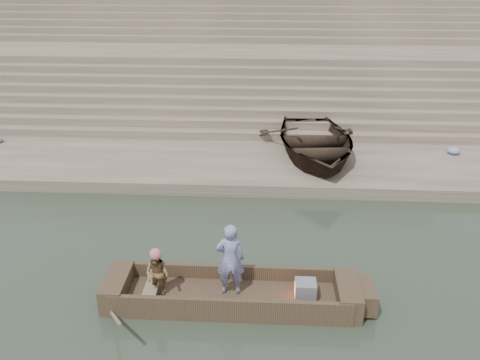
# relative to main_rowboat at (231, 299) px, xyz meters

# --- Properties ---
(ground) EXTENTS (120.00, 120.00, 0.00)m
(ground) POSITION_rel_main_rowboat_xyz_m (-3.48, -0.78, -0.11)
(ground) COLOR #2B3628
(ground) RESTS_ON ground
(lower_landing) EXTENTS (32.00, 4.00, 0.40)m
(lower_landing) POSITION_rel_main_rowboat_xyz_m (-3.48, 7.22, 0.09)
(lower_landing) COLOR gray
(lower_landing) RESTS_ON ground
(mid_landing) EXTENTS (32.00, 3.00, 2.80)m
(mid_landing) POSITION_rel_main_rowboat_xyz_m (-3.48, 14.72, 1.29)
(mid_landing) COLOR gray
(mid_landing) RESTS_ON ground
(upper_landing) EXTENTS (32.00, 3.00, 5.20)m
(upper_landing) POSITION_rel_main_rowboat_xyz_m (-3.48, 21.72, 2.49)
(upper_landing) COLOR gray
(upper_landing) RESTS_ON ground
(ghat_steps) EXTENTS (32.00, 11.00, 5.20)m
(ghat_steps) POSITION_rel_main_rowboat_xyz_m (-3.48, 16.41, 1.69)
(ghat_steps) COLOR gray
(ghat_steps) RESTS_ON ground
(main_rowboat) EXTENTS (5.00, 1.30, 0.22)m
(main_rowboat) POSITION_rel_main_rowboat_xyz_m (0.00, 0.00, 0.00)
(main_rowboat) COLOR brown
(main_rowboat) RESTS_ON ground
(rowboat_trim) EXTENTS (6.04, 2.63, 1.83)m
(rowboat_trim) POSITION_rel_main_rowboat_xyz_m (0.21, -0.01, 0.20)
(rowboat_trim) COLOR brown
(rowboat_trim) RESTS_ON ground
(standing_man) EXTENTS (0.65, 0.45, 1.71)m
(standing_man) POSITION_rel_main_rowboat_xyz_m (-0.02, 0.10, 0.97)
(standing_man) COLOR navy
(standing_man) RESTS_ON main_rowboat
(rowing_man) EXTENTS (0.68, 0.61, 1.16)m
(rowing_man) POSITION_rel_main_rowboat_xyz_m (-1.59, -0.15, 0.69)
(rowing_man) COLOR #267334
(rowing_man) RESTS_ON main_rowboat
(television) EXTENTS (0.46, 0.42, 0.40)m
(television) POSITION_rel_main_rowboat_xyz_m (1.61, 0.00, 0.31)
(television) COLOR slate
(television) RESTS_ON main_rowboat
(beached_rowboat) EXTENTS (4.35, 5.72, 1.11)m
(beached_rowboat) POSITION_rel_main_rowboat_xyz_m (2.39, 7.83, 0.85)
(beached_rowboat) COLOR #2D2116
(beached_rowboat) RESTS_ON lower_landing
(cloth_bundles) EXTENTS (18.59, 1.01, 0.26)m
(cloth_bundles) POSITION_rel_main_rowboat_xyz_m (-4.29, 8.25, 0.42)
(cloth_bundles) COLOR #3F5999
(cloth_bundles) RESTS_ON lower_landing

